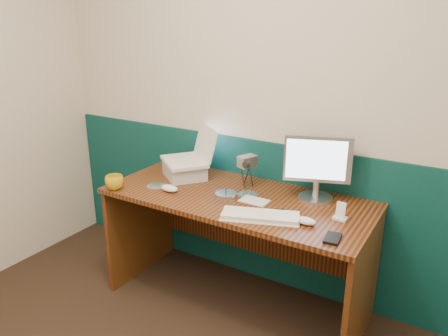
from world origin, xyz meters
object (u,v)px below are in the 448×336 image
Objects in this scene: mug at (114,182)px; camcorder at (247,171)px; desk at (236,251)px; keyboard at (260,216)px; laptop at (183,144)px; monitor at (318,169)px.

mug is 0.55× the size of camcorder.
camcorder is (-0.02, 0.16, 0.48)m from desk.
camcorder reaches higher than keyboard.
camcorder is at bearing 107.10° from keyboard.
desk is 0.51m from camcorder.
laptop reaches higher than desk.
monitor is (0.42, 0.19, 0.56)m from desk.
laptop is 2.87× the size of mug.
keyboard is at bearing 5.41° from mug.
camcorder is (-0.28, 0.37, 0.09)m from keyboard.
monitor is at bearing 23.70° from mug.
camcorder is (0.44, 0.06, -0.13)m from laptop.
mug is at bearing -122.61° from camcorder.
mug is (-0.96, -0.09, 0.03)m from keyboard.
camcorder is at bearing 164.00° from monitor.
laptop is 0.46m from camcorder.
camcorder is (-0.44, -0.03, -0.09)m from monitor.
laptop is at bearing 59.46° from mug.
laptop reaches higher than camcorder.
camcorder reaches higher than desk.
keyboard is at bearing -29.79° from camcorder.
camcorder is (0.68, 0.46, 0.06)m from mug.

